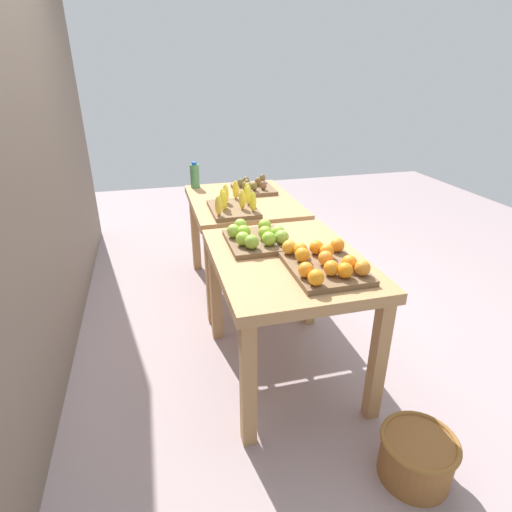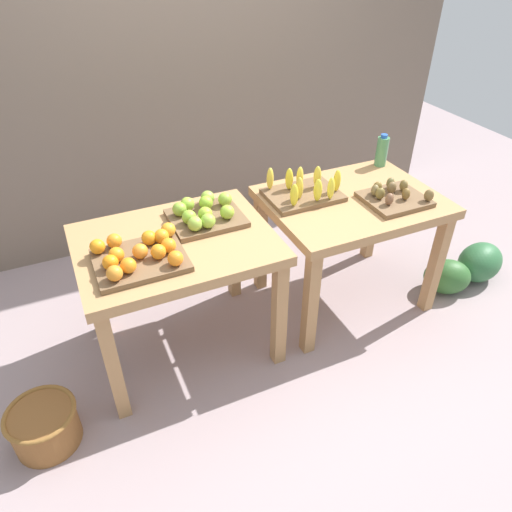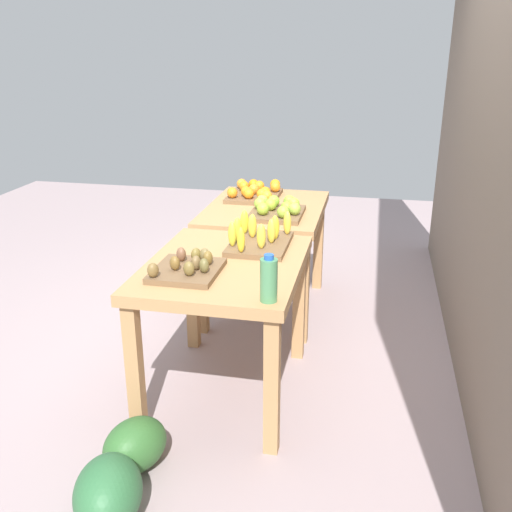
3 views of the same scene
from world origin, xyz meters
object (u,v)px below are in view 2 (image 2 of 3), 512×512
(display_table_right, at_px, (351,214))
(banana_crate, at_px, (304,191))
(kiwi_bin, at_px, (394,196))
(water_bottle, at_px, (382,151))
(wicker_basket, at_px, (44,425))
(watermelon_pile, at_px, (467,268))
(orange_bin, at_px, (140,255))
(display_table_left, at_px, (177,258))
(apple_bin, at_px, (205,214))

(display_table_right, bearing_deg, banana_crate, 155.70)
(kiwi_bin, relative_size, water_bottle, 1.66)
(wicker_basket, bearing_deg, watermelon_pile, 2.18)
(kiwi_bin, height_order, wicker_basket, kiwi_bin)
(display_table_right, bearing_deg, watermelon_pile, -15.10)
(display_table_right, relative_size, orange_bin, 2.27)
(display_table_left, relative_size, watermelon_pile, 1.42)
(orange_bin, distance_m, wicker_basket, 0.97)
(apple_bin, xyz_separation_m, kiwi_bin, (1.10, -0.26, -0.01))
(apple_bin, xyz_separation_m, water_bottle, (1.34, 0.19, 0.06))
(display_table_left, distance_m, wicker_basket, 1.06)
(display_table_left, height_order, water_bottle, water_bottle)
(apple_bin, bearing_deg, orange_bin, -150.41)
(display_table_left, xyz_separation_m, kiwi_bin, (1.32, -0.14, 0.15))
(display_table_left, xyz_separation_m, apple_bin, (0.21, 0.12, 0.16))
(display_table_left, distance_m, kiwi_bin, 1.33)
(banana_crate, relative_size, water_bottle, 2.04)
(display_table_right, xyz_separation_m, orange_bin, (-1.33, -0.12, 0.16))
(orange_bin, relative_size, banana_crate, 1.03)
(orange_bin, xyz_separation_m, kiwi_bin, (1.52, -0.02, -0.01))
(banana_crate, distance_m, water_bottle, 0.73)
(water_bottle, height_order, watermelon_pile, water_bottle)
(orange_bin, bearing_deg, wicker_basket, -159.87)
(display_table_right, distance_m, orange_bin, 1.34)
(watermelon_pile, bearing_deg, orange_bin, 176.84)
(orange_bin, distance_m, apple_bin, 0.48)
(orange_bin, bearing_deg, apple_bin, 29.59)
(orange_bin, height_order, water_bottle, water_bottle)
(apple_bin, distance_m, wicker_basket, 1.35)
(banana_crate, height_order, water_bottle, water_bottle)
(orange_bin, xyz_separation_m, wicker_basket, (-0.63, -0.23, -0.70))
(kiwi_bin, bearing_deg, orange_bin, 179.33)
(orange_bin, height_order, banana_crate, banana_crate)
(kiwi_bin, height_order, watermelon_pile, kiwi_bin)
(display_table_left, height_order, banana_crate, banana_crate)
(orange_bin, height_order, apple_bin, apple_bin)
(water_bottle, bearing_deg, display_table_left, -168.51)
(display_table_right, relative_size, apple_bin, 2.60)
(apple_bin, bearing_deg, display_table_right, -7.54)
(water_bottle, distance_m, wicker_basket, 2.59)
(display_table_right, xyz_separation_m, kiwi_bin, (0.20, -0.14, 0.15))
(water_bottle, bearing_deg, banana_crate, -164.76)
(kiwi_bin, distance_m, water_bottle, 0.51)
(display_table_left, xyz_separation_m, watermelon_pile, (2.01, -0.24, -0.53))
(display_table_left, bearing_deg, water_bottle, 11.49)
(display_table_left, height_order, wicker_basket, display_table_left)
(wicker_basket, bearing_deg, banana_crate, 15.67)
(banana_crate, bearing_deg, water_bottle, 15.24)
(display_table_right, height_order, watermelon_pile, display_table_right)
(orange_bin, relative_size, apple_bin, 1.15)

